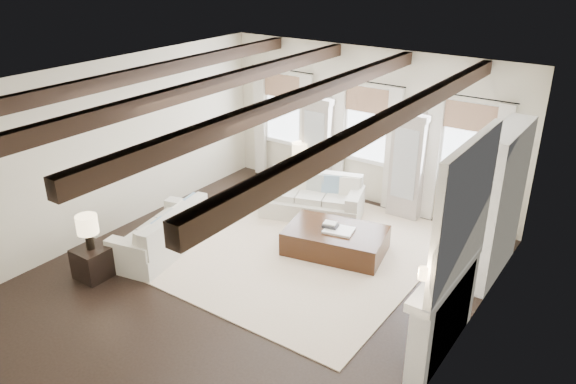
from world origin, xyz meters
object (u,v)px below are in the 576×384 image
Objects in this scene: sofa_back at (313,199)px; ottoman at (336,241)px; sofa_left at (163,235)px; side_table_front at (93,262)px; side_table_back at (300,180)px.

ottoman is (1.14, -1.04, -0.12)m from sofa_back.
sofa_left is 3.97× the size of side_table_front.
ottoman is at bearing 45.98° from side_table_front.
sofa_left is 1.27m from side_table_front.
sofa_back is at bearing 66.90° from side_table_front.
side_table_front reaches higher than ottoman.
sofa_left is at bearing -156.92° from ottoman.
sofa_left is 3.02m from ottoman.
ottoman is (2.48, 1.72, -0.11)m from sofa_left.
sofa_back is 1.25× the size of ottoman.
side_table_back is at bearing 137.02° from sofa_back.
side_table_front is (-0.36, -1.22, -0.07)m from sofa_left.
side_table_front is 0.93× the size of side_table_back.
ottoman is 3.28× the size of side_table_front.
sofa_back is 1.04× the size of sofa_left.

